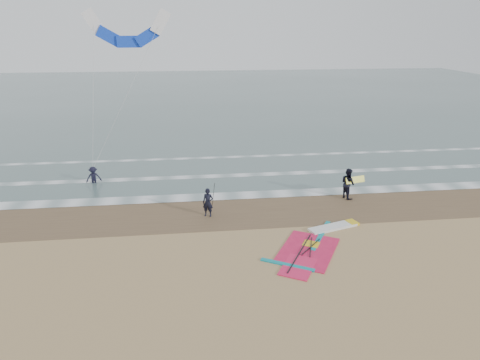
{
  "coord_description": "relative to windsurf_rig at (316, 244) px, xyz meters",
  "views": [
    {
      "loc": [
        -3.43,
        -16.16,
        9.87
      ],
      "look_at": [
        -0.93,
        5.0,
        2.2
      ],
      "focal_mm": 32.0,
      "sensor_mm": 36.0,
      "label": 1
    }
  ],
  "objects": [
    {
      "name": "windsurf_rig",
      "position": [
        0.0,
        0.0,
        0.0
      ],
      "size": [
        5.78,
        5.47,
        0.14
      ],
      "color": "white",
      "rests_on": "ground"
    },
    {
      "name": "ground",
      "position": [
        -2.34,
        -1.56,
        -0.04
      ],
      "size": [
        120.0,
        120.0,
        0.0
      ],
      "primitive_type": "plane",
      "color": "tan",
      "rests_on": "ground"
    },
    {
      "name": "wet_sand_band",
      "position": [
        -2.34,
        4.44,
        -0.03
      ],
      "size": [
        120.0,
        5.0,
        0.01
      ],
      "primitive_type": "cube",
      "color": "brown",
      "rests_on": "ground"
    },
    {
      "name": "held_pole",
      "position": [
        -4.69,
        3.88,
        1.14
      ],
      "size": [
        0.17,
        0.86,
        1.82
      ],
      "color": "black",
      "rests_on": "ground"
    },
    {
      "name": "person_wading",
      "position": [
        -12.29,
        9.97,
        0.72
      ],
      "size": [
        1.1,
        0.81,
        1.52
      ],
      "primitive_type": "imported",
      "rotation": [
        0.0,
        0.0,
        0.27
      ],
      "color": "black",
      "rests_on": "ground"
    },
    {
      "name": "surf_kite",
      "position": [
        -9.58,
        12.39,
        9.47
      ],
      "size": [
        5.68,
        2.61,
        10.05
      ],
      "color": "white",
      "rests_on": "ground"
    },
    {
      "name": "carried_kiteboard",
      "position": [
        3.95,
        5.46,
        1.15
      ],
      "size": [
        1.3,
        0.51,
        0.39
      ],
      "color": "yellow",
      "rests_on": "ground"
    },
    {
      "name": "foam_waterline",
      "position": [
        -2.34,
        8.89,
        -0.01
      ],
      "size": [
        120.0,
        9.15,
        0.02
      ],
      "color": "white",
      "rests_on": "ground"
    },
    {
      "name": "person_walking",
      "position": [
        3.55,
        5.56,
        0.9
      ],
      "size": [
        0.97,
        1.09,
        1.87
      ],
      "primitive_type": "imported",
      "rotation": [
        0.0,
        0.0,
        1.9
      ],
      "color": "black",
      "rests_on": "ground"
    },
    {
      "name": "person_standing",
      "position": [
        -4.99,
        3.88,
        0.76
      ],
      "size": [
        0.68,
        0.56,
        1.6
      ],
      "primitive_type": "imported",
      "rotation": [
        0.0,
        0.0,
        -0.34
      ],
      "color": "black",
      "rests_on": "ground"
    },
    {
      "name": "sea_water",
      "position": [
        -2.34,
        46.44,
        -0.03
      ],
      "size": [
        120.0,
        80.0,
        0.02
      ],
      "primitive_type": "cube",
      "color": "#47605E",
      "rests_on": "ground"
    }
  ]
}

